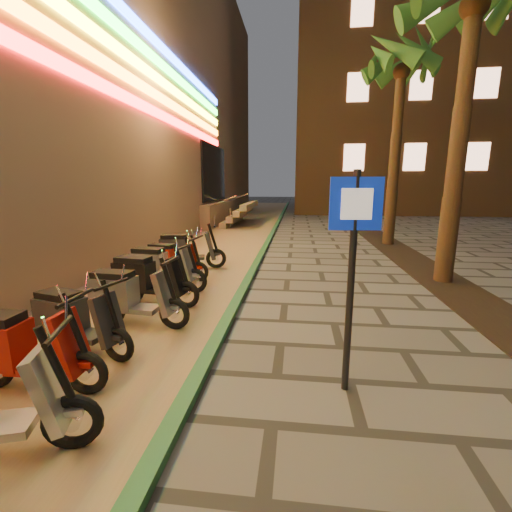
# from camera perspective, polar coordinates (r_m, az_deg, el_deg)

# --- Properties ---
(parking_strip) EXTENTS (3.40, 60.00, 0.01)m
(parking_strip) POSITION_cam_1_polar(r_m,az_deg,el_deg) (11.70, -7.09, 0.93)
(parking_strip) COLOR #8C7251
(parking_strip) RESTS_ON ground
(green_curb) EXTENTS (0.18, 60.00, 0.10)m
(green_curb) POSITION_cam_1_polar(r_m,az_deg,el_deg) (11.41, 1.23, 0.96)
(green_curb) COLOR #225B31
(green_curb) RESTS_ON ground
(planting_strip) EXTENTS (1.20, 40.00, 0.02)m
(planting_strip) POSITION_cam_1_polar(r_m,az_deg,el_deg) (7.37, 34.33, -7.68)
(planting_strip) COLOR black
(planting_strip) RESTS_ON ground
(apartment_block) EXTENTS (18.00, 16.06, 25.00)m
(apartment_block) POSITION_cam_1_polar(r_m,az_deg,el_deg) (35.80, 23.61, 27.70)
(apartment_block) COLOR brown
(apartment_block) RESTS_ON ground
(palm_c) EXTENTS (2.97, 3.02, 6.91)m
(palm_c) POSITION_cam_1_polar(r_m,az_deg,el_deg) (9.50, 32.67, 31.89)
(palm_c) COLOR #472D19
(palm_c) RESTS_ON ground
(palm_d) EXTENTS (2.97, 3.02, 7.16)m
(palm_d) POSITION_cam_1_polar(r_m,az_deg,el_deg) (14.08, 23.11, 26.39)
(palm_d) COLOR #472D19
(palm_d) RESTS_ON ground
(pedestrian_sign) EXTENTS (0.52, 0.11, 2.36)m
(pedestrian_sign) POSITION_cam_1_polar(r_m,az_deg,el_deg) (3.60, 15.83, 0.38)
(pedestrian_sign) COLOR black
(pedestrian_sign) RESTS_ON ground
(scooter_6) EXTENTS (1.60, 0.56, 1.14)m
(scooter_6) POSITION_cam_1_polar(r_m,az_deg,el_deg) (4.59, -35.05, -12.44)
(scooter_6) COLOR black
(scooter_6) RESTS_ON ground
(scooter_7) EXTENTS (1.52, 0.75, 1.07)m
(scooter_7) POSITION_cam_1_polar(r_m,az_deg,el_deg) (5.19, -28.05, -9.30)
(scooter_7) COLOR black
(scooter_7) RESTS_ON ground
(scooter_8) EXTENTS (1.62, 0.58, 1.14)m
(scooter_8) POSITION_cam_1_polar(r_m,az_deg,el_deg) (5.79, -20.51, -6.19)
(scooter_8) COLOR black
(scooter_8) RESTS_ON ground
(scooter_9) EXTENTS (1.67, 0.66, 1.17)m
(scooter_9) POSITION_cam_1_polar(r_m,az_deg,el_deg) (6.67, -17.79, -3.53)
(scooter_9) COLOR black
(scooter_9) RESTS_ON ground
(scooter_10) EXTENTS (1.67, 0.65, 1.17)m
(scooter_10) POSITION_cam_1_polar(r_m,az_deg,el_deg) (7.48, -15.72, -1.74)
(scooter_10) COLOR black
(scooter_10) RESTS_ON ground
(scooter_11) EXTENTS (1.54, 0.68, 1.08)m
(scooter_11) POSITION_cam_1_polar(r_m,az_deg,el_deg) (8.31, -14.00, -0.60)
(scooter_11) COLOR black
(scooter_11) RESTS_ON ground
(scooter_12) EXTENTS (1.72, 0.81, 1.21)m
(scooter_12) POSITION_cam_1_polar(r_m,az_deg,el_deg) (9.18, -11.80, 1.05)
(scooter_12) COLOR black
(scooter_12) RESTS_ON ground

